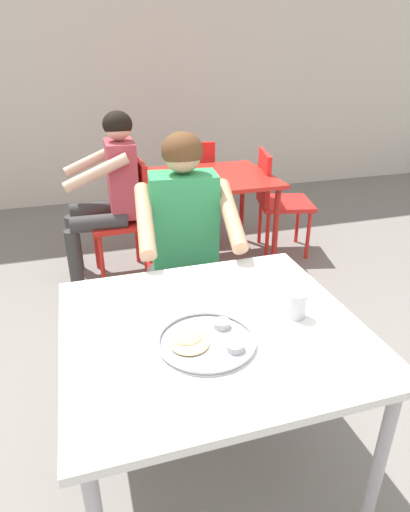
{
  "coord_description": "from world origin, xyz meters",
  "views": [
    {
      "loc": [
        -0.4,
        -1.14,
        1.59
      ],
      "look_at": [
        0.04,
        0.3,
        0.88
      ],
      "focal_mm": 30.13,
      "sensor_mm": 36.0,
      "label": 1
    }
  ],
  "objects_px": {
    "thali_tray": "(206,340)",
    "chair_foreground": "(181,259)",
    "drinking_cup": "(297,304)",
    "diner_foreground": "(186,236)",
    "table_foreground": "(212,342)",
    "patron_background": "(110,183)",
    "table_background_red": "(213,186)",
    "chair_red_far": "(191,182)",
    "chair_red_left": "(128,211)",
    "chair_red_right": "(276,196)"
  },
  "relations": [
    {
      "from": "thali_tray",
      "to": "chair_foreground",
      "type": "xyz_separation_m",
      "value": [
        0.17,
        1.06,
        -0.22
      ]
    },
    {
      "from": "drinking_cup",
      "to": "diner_foreground",
      "type": "xyz_separation_m",
      "value": [
        -0.2,
        0.79,
        -0.03
      ]
    },
    {
      "from": "table_foreground",
      "to": "patron_background",
      "type": "height_order",
      "value": "patron_background"
    },
    {
      "from": "table_background_red",
      "to": "thali_tray",
      "type": "bearing_deg",
      "value": -108.57
    },
    {
      "from": "table_background_red",
      "to": "chair_red_far",
      "type": "height_order",
      "value": "chair_red_far"
    },
    {
      "from": "chair_red_far",
      "to": "patron_background",
      "type": "xyz_separation_m",
      "value": [
        -0.78,
        -0.64,
        0.23
      ]
    },
    {
      "from": "thali_tray",
      "to": "chair_red_left",
      "type": "distance_m",
      "value": 2.0
    },
    {
      "from": "chair_foreground",
      "to": "chair_red_left",
      "type": "height_order",
      "value": "same"
    },
    {
      "from": "chair_red_far",
      "to": "diner_foreground",
      "type": "bearing_deg",
      "value": -105.84
    },
    {
      "from": "drinking_cup",
      "to": "thali_tray",
      "type": "bearing_deg",
      "value": -170.71
    },
    {
      "from": "diner_foreground",
      "to": "chair_red_left",
      "type": "relative_size",
      "value": 1.41
    },
    {
      "from": "table_foreground",
      "to": "table_background_red",
      "type": "relative_size",
      "value": 1.15
    },
    {
      "from": "thali_tray",
      "to": "diner_foreground",
      "type": "distance_m",
      "value": 0.86
    },
    {
      "from": "table_foreground",
      "to": "chair_foreground",
      "type": "distance_m",
      "value": 0.99
    },
    {
      "from": "table_foreground",
      "to": "patron_background",
      "type": "relative_size",
      "value": 0.84
    },
    {
      "from": "table_foreground",
      "to": "patron_background",
      "type": "distance_m",
      "value": 1.92
    },
    {
      "from": "drinking_cup",
      "to": "table_background_red",
      "type": "height_order",
      "value": "drinking_cup"
    },
    {
      "from": "table_foreground",
      "to": "drinking_cup",
      "type": "bearing_deg",
      "value": -5.64
    },
    {
      "from": "table_foreground",
      "to": "chair_red_right",
      "type": "distance_m",
      "value": 2.28
    },
    {
      "from": "thali_tray",
      "to": "chair_red_right",
      "type": "height_order",
      "value": "chair_red_right"
    },
    {
      "from": "table_foreground",
      "to": "diner_foreground",
      "type": "relative_size",
      "value": 0.82
    },
    {
      "from": "table_foreground",
      "to": "chair_red_far",
      "type": "relative_size",
      "value": 1.17
    },
    {
      "from": "diner_foreground",
      "to": "drinking_cup",
      "type": "bearing_deg",
      "value": -75.45
    },
    {
      "from": "chair_foreground",
      "to": "table_background_red",
      "type": "relative_size",
      "value": 0.99
    },
    {
      "from": "drinking_cup",
      "to": "diner_foreground",
      "type": "height_order",
      "value": "diner_foreground"
    },
    {
      "from": "chair_foreground",
      "to": "chair_red_right",
      "type": "bearing_deg",
      "value": 42.37
    },
    {
      "from": "table_foreground",
      "to": "patron_background",
      "type": "xyz_separation_m",
      "value": [
        -0.17,
        1.91,
        0.08
      ]
    },
    {
      "from": "table_foreground",
      "to": "chair_foreground",
      "type": "xyz_separation_m",
      "value": [
        0.12,
        0.98,
        -0.14
      ]
    },
    {
      "from": "chair_foreground",
      "to": "chair_red_far",
      "type": "distance_m",
      "value": 1.65
    },
    {
      "from": "chair_foreground",
      "to": "table_background_red",
      "type": "height_order",
      "value": "chair_foreground"
    },
    {
      "from": "chair_red_left",
      "to": "chair_foreground",
      "type": "bearing_deg",
      "value": -79.01
    },
    {
      "from": "drinking_cup",
      "to": "chair_red_left",
      "type": "distance_m",
      "value": 1.98
    },
    {
      "from": "drinking_cup",
      "to": "chair_red_right",
      "type": "xyz_separation_m",
      "value": [
        0.88,
        1.97,
        -0.27
      ]
    },
    {
      "from": "drinking_cup",
      "to": "patron_background",
      "type": "bearing_deg",
      "value": 103.74
    },
    {
      "from": "diner_foreground",
      "to": "chair_red_left",
      "type": "bearing_deg",
      "value": 97.9
    },
    {
      "from": "table_background_red",
      "to": "patron_background",
      "type": "xyz_separation_m",
      "value": [
        -0.79,
        0.0,
        0.09
      ]
    },
    {
      "from": "diner_foreground",
      "to": "chair_foreground",
      "type": "bearing_deg",
      "value": 84.64
    },
    {
      "from": "chair_red_left",
      "to": "chair_red_right",
      "type": "height_order",
      "value": "chair_red_left"
    },
    {
      "from": "drinking_cup",
      "to": "chair_red_left",
      "type": "bearing_deg",
      "value": 100.65
    },
    {
      "from": "drinking_cup",
      "to": "table_foreground",
      "type": "bearing_deg",
      "value": 174.36
    },
    {
      "from": "patron_background",
      "to": "thali_tray",
      "type": "bearing_deg",
      "value": -86.61
    },
    {
      "from": "patron_background",
      "to": "chair_red_far",
      "type": "bearing_deg",
      "value": 39.27
    },
    {
      "from": "thali_tray",
      "to": "patron_background",
      "type": "bearing_deg",
      "value": 93.39
    },
    {
      "from": "chair_foreground",
      "to": "patron_background",
      "type": "height_order",
      "value": "patron_background"
    },
    {
      "from": "diner_foreground",
      "to": "patron_background",
      "type": "xyz_separation_m",
      "value": [
        -0.27,
        1.16,
        -0.02
      ]
    },
    {
      "from": "table_foreground",
      "to": "table_background_red",
      "type": "height_order",
      "value": "same"
    },
    {
      "from": "patron_background",
      "to": "drinking_cup",
      "type": "bearing_deg",
      "value": -76.26
    },
    {
      "from": "chair_red_right",
      "to": "chair_red_far",
      "type": "distance_m",
      "value": 0.83
    },
    {
      "from": "chair_red_right",
      "to": "table_foreground",
      "type": "bearing_deg",
      "value": -121.37
    },
    {
      "from": "patron_background",
      "to": "diner_foreground",
      "type": "bearing_deg",
      "value": -76.81
    }
  ]
}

